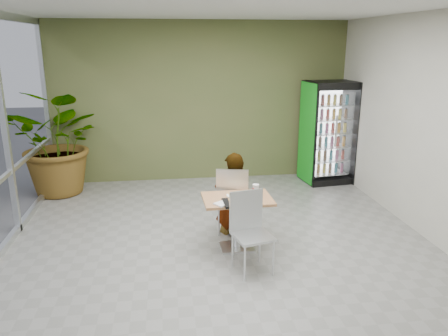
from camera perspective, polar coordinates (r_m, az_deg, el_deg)
The scene contains 12 objects.
ground at distance 6.05m, azimuth 0.02°, elevation -11.14°, with size 7.00×7.00×0.00m, color gray.
room_envelope at distance 5.50m, azimuth 0.02°, elevation 3.85°, with size 6.00×7.00×3.20m, color #BAB7A8, non-canonical shape.
dining_table at distance 5.98m, azimuth 1.74°, elevation -5.83°, with size 0.94×0.67×0.75m.
chair_far at distance 6.40m, azimuth 1.14°, elevation -3.63°, with size 0.55×0.56×1.04m.
chair_near at distance 5.48m, azimuth 3.34°, elevation -7.39°, with size 0.54×0.54×1.00m.
seated_woman at distance 6.50m, azimuth 1.27°, elevation -4.59°, with size 0.57×0.37×1.55m, color black.
pizza_plate at distance 5.97m, azimuth 1.48°, elevation -3.50°, with size 0.34×0.34×0.03m.
soda_cup at distance 5.98m, azimuth 4.16°, elevation -2.90°, with size 0.09×0.09×0.16m.
napkin_stack at distance 5.65m, azimuth -0.31°, elevation -4.71°, with size 0.16×0.16×0.02m, color white.
cafeteria_tray at distance 5.70m, azimuth 2.28°, elevation -4.51°, with size 0.47×0.34×0.03m, color black.
beverage_fridge at distance 9.06m, azimuth 13.50°, elevation 4.52°, with size 1.01×0.82×2.04m.
potted_plant at distance 8.64m, azimuth -20.59°, elevation 3.17°, with size 1.78×1.54×1.98m, color #2E6327.
Camera 1 is at (-0.73, -5.33, 2.76)m, focal length 35.00 mm.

